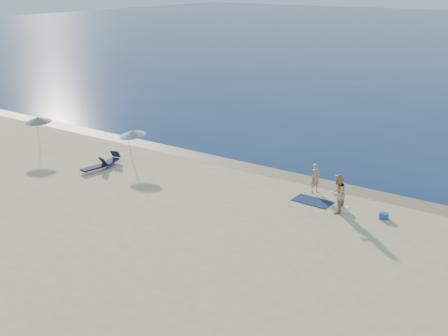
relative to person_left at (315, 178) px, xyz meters
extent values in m
cube|color=#847254|center=(-3.99, 1.48, -0.77)|extent=(240.00, 1.60, 0.00)
imported|color=tan|center=(0.00, 0.00, 0.00)|extent=(0.58, 0.67, 1.55)
imported|color=tan|center=(2.01, -1.77, 0.18)|extent=(0.79, 0.98, 1.90)
cube|color=#0F1E4B|center=(0.48, -1.23, -0.76)|extent=(1.97, 1.15, 0.03)
cube|color=white|center=(2.34, -1.53, -0.64)|extent=(0.35, 0.31, 0.28)
cube|color=#2152B4|center=(4.15, -1.23, -0.63)|extent=(0.44, 0.34, 0.29)
cylinder|color=silver|center=(-11.21, -2.03, 0.12)|extent=(0.15, 0.28, 1.89)
cone|color=white|center=(-11.21, -1.78, 1.05)|extent=(2.16, 2.17, 0.51)
sphere|color=silver|center=(-11.21, -1.78, 1.22)|extent=(0.05, 0.05, 0.05)
cylinder|color=silver|center=(-18.03, -3.40, 0.19)|extent=(0.10, 0.17, 2.04)
cone|color=beige|center=(-18.03, -3.26, 1.21)|extent=(2.20, 2.21, 0.43)
sphere|color=silver|center=(-18.03, -3.26, 1.39)|extent=(0.06, 0.06, 0.06)
cube|color=#151C3A|center=(-11.98, -3.02, -0.56)|extent=(0.92, 1.53, 0.10)
cube|color=#151C3A|center=(-12.18, -2.33, -0.30)|extent=(0.61, 0.49, 0.47)
cylinder|color=#A5A5AD|center=(-11.78, -2.96, -0.67)|extent=(0.03, 0.03, 0.21)
cube|color=#131535|center=(-11.99, -4.36, -0.57)|extent=(0.77, 1.48, 0.09)
cube|color=#131535|center=(-11.86, -3.67, -0.31)|extent=(0.57, 0.43, 0.45)
cylinder|color=#A5A5AD|center=(-11.79, -4.40, -0.67)|extent=(0.03, 0.03, 0.21)
camera|label=1|loc=(11.67, -25.14, 10.07)|focal=45.00mm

